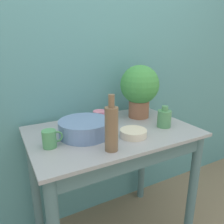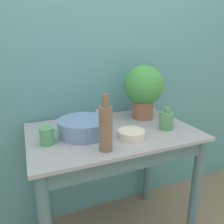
# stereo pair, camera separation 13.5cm
# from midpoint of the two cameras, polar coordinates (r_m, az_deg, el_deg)

# --- Properties ---
(wall_back) EXTENTS (6.00, 0.05, 2.40)m
(wall_back) POSITION_cam_midpoint_polar(r_m,az_deg,el_deg) (1.67, -8.95, 10.24)
(wall_back) COLOR teal
(wall_back) RESTS_ON ground_plane
(counter_table) EXTENTS (1.04, 0.68, 0.88)m
(counter_table) POSITION_cam_midpoint_polar(r_m,az_deg,el_deg) (1.46, -2.27, -12.47)
(counter_table) COLOR slate
(counter_table) RESTS_ON ground_plane
(potted_plant) EXTENTS (0.28, 0.28, 0.38)m
(potted_plant) POSITION_cam_midpoint_polar(r_m,az_deg,el_deg) (1.59, 4.79, 6.38)
(potted_plant) COLOR #8C5B42
(potted_plant) RESTS_ON counter_table
(bowl_wash_large) EXTENTS (0.31, 0.31, 0.10)m
(bowl_wash_large) POSITION_cam_midpoint_polar(r_m,az_deg,el_deg) (1.31, -10.10, -4.16)
(bowl_wash_large) COLOR #6684B2
(bowl_wash_large) RESTS_ON counter_table
(bottle_tall) EXTENTS (0.07, 0.07, 0.29)m
(bottle_tall) POSITION_cam_midpoint_polar(r_m,az_deg,el_deg) (1.09, -3.70, -4.23)
(bottle_tall) COLOR brown
(bottle_tall) RESTS_ON counter_table
(bottle_short) EXTENTS (0.09, 0.09, 0.14)m
(bottle_short) POSITION_cam_midpoint_polar(r_m,az_deg,el_deg) (1.45, 10.93, -1.65)
(bottle_short) COLOR #4C8C59
(bottle_short) RESTS_ON counter_table
(mug_pink) EXTENTS (0.13, 0.10, 0.08)m
(mug_pink) POSITION_cam_midpoint_polar(r_m,az_deg,el_deg) (1.54, -5.61, -1.07)
(mug_pink) COLOR pink
(mug_pink) RESTS_ON counter_table
(mug_green) EXTENTS (0.11, 0.07, 0.09)m
(mug_green) POSITION_cam_midpoint_polar(r_m,az_deg,el_deg) (1.22, -19.05, -6.70)
(mug_green) COLOR #4C935B
(mug_green) RESTS_ON counter_table
(bowl_small_cream) EXTENTS (0.16, 0.16, 0.04)m
(bowl_small_cream) POSITION_cam_midpoint_polar(r_m,az_deg,el_deg) (1.29, 2.60, -5.59)
(bowl_small_cream) COLOR beige
(bowl_small_cream) RESTS_ON counter_table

